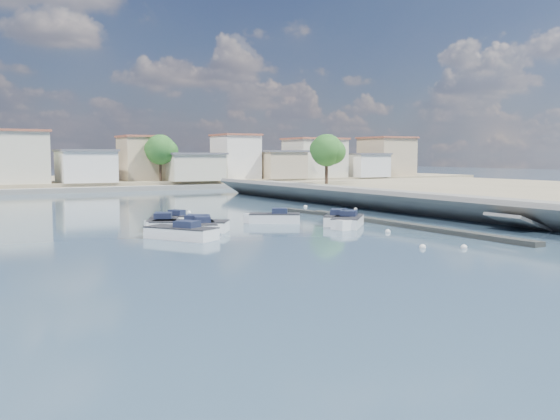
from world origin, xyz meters
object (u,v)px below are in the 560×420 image
at_px(motorboat_h, 340,219).
at_px(motorboat_g, 183,221).
at_px(motorboat_d, 347,222).
at_px(motorboat_e, 164,223).
at_px(motorboat_f, 272,219).
at_px(motorboat_c, 186,227).
at_px(motorboat_a, 178,233).
at_px(motorboat_b, 202,227).

bearing_deg(motorboat_h, motorboat_g, 158.10).
distance_m(motorboat_d, motorboat_e, 14.72).
height_order(motorboat_e, motorboat_f, same).
height_order(motorboat_e, motorboat_h, same).
xyz_separation_m(motorboat_c, motorboat_e, (-0.59, 3.35, -0.00)).
relative_size(motorboat_d, motorboat_g, 1.27).
xyz_separation_m(motorboat_d, motorboat_f, (-3.93, 5.51, 0.00)).
bearing_deg(motorboat_e, motorboat_g, 17.31).
distance_m(motorboat_f, motorboat_g, 7.51).
bearing_deg(motorboat_a, motorboat_h, 9.59).
height_order(motorboat_f, motorboat_h, same).
height_order(motorboat_c, motorboat_g, same).
bearing_deg(motorboat_b, motorboat_f, 22.04).
bearing_deg(motorboat_d, motorboat_e, 152.17).
distance_m(motorboat_g, motorboat_h, 13.14).
distance_m(motorboat_a, motorboat_d, 14.36).
bearing_deg(motorboat_e, motorboat_f, -8.53).
distance_m(motorboat_c, motorboat_f, 8.73).
xyz_separation_m(motorboat_d, motorboat_g, (-11.19, 7.44, 0.00)).
bearing_deg(motorboat_f, motorboat_b, -157.96).
relative_size(motorboat_a, motorboat_c, 0.89).
height_order(motorboat_f, motorboat_g, same).
relative_size(motorboat_f, motorboat_h, 0.83).
height_order(motorboat_c, motorboat_h, same).
relative_size(motorboat_b, motorboat_f, 1.13).
bearing_deg(motorboat_a, motorboat_e, 79.03).
xyz_separation_m(motorboat_c, motorboat_h, (13.43, -0.98, -0.00)).
xyz_separation_m(motorboat_b, motorboat_g, (0.43, 5.04, 0.00)).
distance_m(motorboat_b, motorboat_d, 11.86).
bearing_deg(motorboat_d, motorboat_f, 125.52).
bearing_deg(motorboat_g, motorboat_b, -94.86).
bearing_deg(motorboat_a, motorboat_g, 67.09).
relative_size(motorboat_b, motorboat_e, 0.84).
height_order(motorboat_c, motorboat_d, same).
relative_size(motorboat_a, motorboat_b, 1.04).
distance_m(motorboat_a, motorboat_g, 8.14).
bearing_deg(motorboat_g, motorboat_e, -162.69).
distance_m(motorboat_b, motorboat_h, 12.62).
bearing_deg(motorboat_c, motorboat_b, -54.23).
bearing_deg(motorboat_a, motorboat_c, 61.67).
bearing_deg(motorboat_f, motorboat_a, -151.91).
xyz_separation_m(motorboat_d, motorboat_h, (1.00, 2.54, 0.00)).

